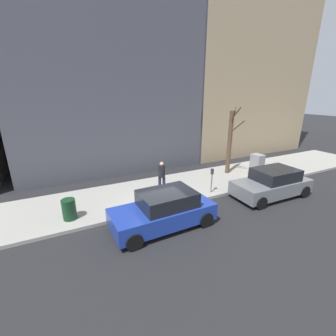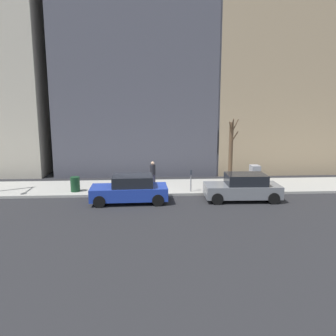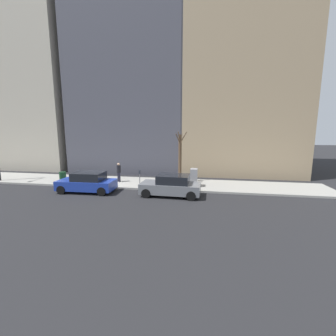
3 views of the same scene
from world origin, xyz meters
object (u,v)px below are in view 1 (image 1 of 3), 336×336
bare_tree (230,141)px  trash_bin (69,209)px  parked_car_grey (272,183)px  parking_meter (212,178)px  office_tower_left (221,24)px  pedestrian_near_meter (162,175)px  parked_car_blue (164,210)px  utility_box (257,165)px

bare_tree → trash_bin: bare_tree is taller
parked_car_grey → parking_meter: parked_car_grey is taller
parking_meter → office_tower_left: (11.05, -8.66, 10.76)m
pedestrian_near_meter → parked_car_blue: bearing=109.1°
parked_car_grey → trash_bin: bearing=80.2°
parked_car_grey → utility_box: bearing=-29.5°
bare_tree → office_tower_left: size_ratio=0.19×
utility_box → bare_tree: (1.28, 1.28, 1.49)m
trash_bin → office_tower_left: size_ratio=0.04×
parked_car_grey → utility_box: utility_box is taller
pedestrian_near_meter → parked_car_grey: bearing=-167.5°
parked_car_grey → parking_meter: (1.56, 2.77, 0.24)m
bare_tree → pedestrian_near_meter: bearing=98.1°
utility_box → office_tower_left: (10.20, -4.42, 10.89)m
parked_car_blue → pedestrian_near_meter: pedestrian_near_meter is taller
parked_car_blue → bare_tree: size_ratio=0.97×
utility_box → office_tower_left: size_ratio=0.06×
parked_car_grey → trash_bin: parked_car_grey is taller
parking_meter → trash_bin: bearing=86.4°
parked_car_blue → office_tower_left: 20.79m
office_tower_left → parked_car_grey: bearing=155.0°
parking_meter → bare_tree: size_ratio=0.31×
bare_tree → utility_box: bearing=-135.0°
pedestrian_near_meter → office_tower_left: size_ratio=0.07×
parked_car_grey → office_tower_left: 17.74m
parked_car_blue → bare_tree: (3.75, -6.57, 1.60)m
parked_car_grey → office_tower_left: bearing=-23.3°
parked_car_blue → parking_meter: bearing=-67.4°
trash_bin → office_tower_left: bearing=-56.0°
parked_car_blue → trash_bin: parked_car_blue is taller
utility_box → parking_meter: bearing=101.3°
parked_car_grey → bare_tree: (3.69, -0.19, 1.60)m
bare_tree → pedestrian_near_meter: 5.46m
pedestrian_near_meter → office_tower_left: office_tower_left is taller
parked_car_grey → office_tower_left: size_ratio=0.18×
parked_car_grey → trash_bin: (2.01, 9.84, -0.14)m
utility_box → trash_bin: size_ratio=1.59×
parked_car_blue → pedestrian_near_meter: 3.30m
bare_tree → trash_bin: (-1.68, 10.03, -1.74)m
bare_tree → trash_bin: bearing=99.5°
parked_car_blue → parking_meter: (1.62, -3.61, 0.24)m
parked_car_grey → trash_bin: 10.04m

